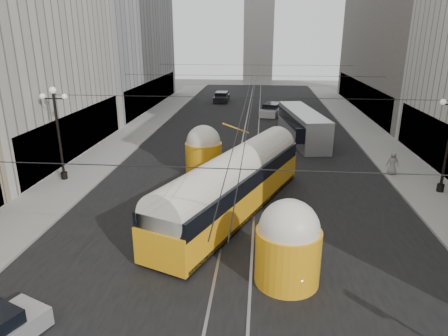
# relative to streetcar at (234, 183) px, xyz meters

# --- Properties ---
(road) EXTENTS (20.00, 85.00, 0.02)m
(road) POSITION_rel_streetcar_xyz_m (0.43, 18.62, -1.80)
(road) COLOR black
(road) RESTS_ON ground
(sidewalk_left) EXTENTS (4.00, 72.00, 0.15)m
(sidewalk_left) POSITION_rel_streetcar_xyz_m (-11.57, 22.12, -1.72)
(sidewalk_left) COLOR gray
(sidewalk_left) RESTS_ON ground
(sidewalk_right) EXTENTS (4.00, 72.00, 0.15)m
(sidewalk_right) POSITION_rel_streetcar_xyz_m (12.43, 22.12, -1.72)
(sidewalk_right) COLOR gray
(sidewalk_right) RESTS_ON ground
(rail_left) EXTENTS (0.12, 85.00, 0.04)m
(rail_left) POSITION_rel_streetcar_xyz_m (-0.32, 18.62, -1.80)
(rail_left) COLOR gray
(rail_left) RESTS_ON ground
(rail_right) EXTENTS (0.12, 85.00, 0.04)m
(rail_right) POSITION_rel_streetcar_xyz_m (1.18, 18.62, -1.80)
(rail_right) COLOR gray
(rail_right) RESTS_ON ground
(distant_tower) EXTENTS (6.00, 6.00, 31.36)m
(distant_tower) POSITION_rel_streetcar_xyz_m (0.43, 66.12, 13.17)
(distant_tower) COLOR #B2AFA8
(distant_tower) RESTS_ON ground
(lamppost_left_mid) EXTENTS (1.86, 0.44, 6.37)m
(lamppost_left_mid) POSITION_rel_streetcar_xyz_m (-12.17, 4.12, 1.95)
(lamppost_left_mid) COLOR black
(lamppost_left_mid) RESTS_ON sidewalk_left
(catenary) EXTENTS (25.00, 72.00, 0.23)m
(catenary) POSITION_rel_streetcar_xyz_m (0.55, 17.61, 4.09)
(catenary) COLOR black
(catenary) RESTS_ON ground
(streetcar) EXTENTS (7.98, 15.72, 3.68)m
(streetcar) POSITION_rel_streetcar_xyz_m (0.00, 0.00, 0.00)
(streetcar) COLOR orange
(streetcar) RESTS_ON ground
(city_bus) EXTENTS (4.15, 11.65, 2.89)m
(city_bus) POSITION_rel_streetcar_xyz_m (5.37, 17.07, -0.22)
(city_bus) COLOR #AEB0B4
(city_bus) RESTS_ON ground
(sedan_white_far) EXTENTS (3.19, 5.32, 1.57)m
(sedan_white_far) POSITION_rel_streetcar_xyz_m (2.71, 29.34, -1.08)
(sedan_white_far) COLOR silver
(sedan_white_far) RESTS_ON ground
(sedan_dark_far) EXTENTS (2.13, 4.83, 1.50)m
(sedan_dark_far) POSITION_rel_streetcar_xyz_m (-4.63, 39.51, -1.12)
(sedan_dark_far) COLOR black
(sedan_dark_far) RESTS_ON ground
(pedestrian_sidewalk_right) EXTENTS (0.93, 0.73, 1.68)m
(pedestrian_sidewalk_right) POSITION_rel_streetcar_xyz_m (10.93, 7.29, -0.81)
(pedestrian_sidewalk_right) COLOR gray
(pedestrian_sidewalk_right) RESTS_ON sidewalk_right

